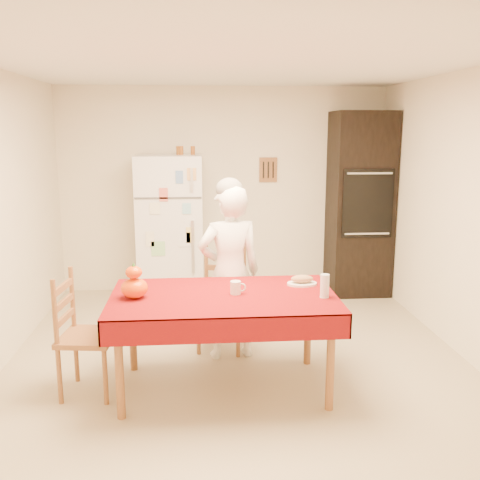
{
  "coord_description": "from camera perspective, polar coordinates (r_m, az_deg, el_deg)",
  "views": [
    {
      "loc": [
        -0.34,
        -4.35,
        1.98
      ],
      "look_at": [
        0.03,
        0.2,
        1.04
      ],
      "focal_mm": 40.0,
      "sensor_mm": 36.0,
      "label": 1
    }
  ],
  "objects": [
    {
      "name": "oven_cabinet",
      "position": [
        6.64,
        12.64,
        3.74
      ],
      "size": [
        0.7,
        0.62,
        2.2
      ],
      "color": "black",
      "rests_on": "floor"
    },
    {
      "name": "seated_woman",
      "position": [
        4.65,
        -1.11,
        -3.52
      ],
      "size": [
        0.61,
        0.46,
        1.53
      ],
      "primitive_type": "imported",
      "rotation": [
        0.0,
        0.0,
        3.31
      ],
      "color": "white",
      "rests_on": "floor"
    },
    {
      "name": "wine_glass",
      "position": [
        4.02,
        9.02,
        -4.85
      ],
      "size": [
        0.07,
        0.07,
        0.18
      ],
      "primitive_type": "cylinder",
      "color": "silver",
      "rests_on": "dining_table"
    },
    {
      "name": "pumpkin_lower",
      "position": [
        4.04,
        -11.19,
        -5.06
      ],
      "size": [
        0.2,
        0.2,
        0.15
      ],
      "primitive_type": "ellipsoid",
      "color": "#DE3C05",
      "rests_on": "dining_table"
    },
    {
      "name": "pumpkin_upper",
      "position": [
        4.01,
        -11.26,
        -3.4
      ],
      "size": [
        0.12,
        0.12,
        0.09
      ],
      "primitive_type": "ellipsoid",
      "color": "#E75005",
      "rests_on": "pumpkin_lower"
    },
    {
      "name": "floor",
      "position": [
        4.79,
        -0.23,
        -12.77
      ],
      "size": [
        4.5,
        4.5,
        0.0
      ],
      "primitive_type": "plane",
      "color": "tan",
      "rests_on": "ground"
    },
    {
      "name": "refrigerator",
      "position": [
        6.34,
        -7.42,
        1.28
      ],
      "size": [
        0.75,
        0.74,
        1.7
      ],
      "color": "white",
      "rests_on": "floor"
    },
    {
      "name": "chair_left",
      "position": [
        4.25,
        -16.75,
        -9.15
      ],
      "size": [
        0.45,
        0.47,
        0.95
      ],
      "rotation": [
        0.0,
        0.0,
        1.45
      ],
      "color": "brown",
      "rests_on": "floor"
    },
    {
      "name": "spice_jar_left",
      "position": [
        6.29,
        -6.59,
        9.47
      ],
      "size": [
        0.05,
        0.05,
        0.1
      ],
      "primitive_type": "cylinder",
      "color": "brown",
      "rests_on": "refrigerator"
    },
    {
      "name": "coffee_mug",
      "position": [
        4.06,
        -0.48,
        -5.1
      ],
      "size": [
        0.08,
        0.08,
        0.1
      ],
      "primitive_type": "cylinder",
      "color": "silver",
      "rests_on": "dining_table"
    },
    {
      "name": "bread_plate",
      "position": [
        4.34,
        6.63,
        -4.65
      ],
      "size": [
        0.24,
        0.24,
        0.02
      ],
      "primitive_type": "cylinder",
      "color": "white",
      "rests_on": "dining_table"
    },
    {
      "name": "room_shell",
      "position": [
        4.38,
        -0.24,
        6.93
      ],
      "size": [
        4.02,
        4.52,
        2.51
      ],
      "color": "#F3EACC",
      "rests_on": "ground"
    },
    {
      "name": "bread_loaf",
      "position": [
        4.33,
        6.64,
        -4.14
      ],
      "size": [
        0.18,
        0.1,
        0.06
      ],
      "primitive_type": "ellipsoid",
      "color": "tan",
      "rests_on": "bread_plate"
    },
    {
      "name": "spice_jar_mid",
      "position": [
        6.29,
        -6.29,
        9.47
      ],
      "size": [
        0.05,
        0.05,
        0.1
      ],
      "primitive_type": "cylinder",
      "color": "#9A521C",
      "rests_on": "refrigerator"
    },
    {
      "name": "spice_jar_right",
      "position": [
        6.29,
        -5.06,
        9.5
      ],
      "size": [
        0.05,
        0.05,
        0.1
      ],
      "primitive_type": "cylinder",
      "color": "#944C1A",
      "rests_on": "refrigerator"
    },
    {
      "name": "dining_table",
      "position": [
        4.08,
        -1.78,
        -6.79
      ],
      "size": [
        1.7,
        1.0,
        0.76
      ],
      "color": "brown",
      "rests_on": "floor"
    },
    {
      "name": "chair_far",
      "position": [
        4.95,
        -1.82,
        -5.7
      ],
      "size": [
        0.5,
        0.49,
        0.95
      ],
      "rotation": [
        0.0,
        0.0,
        -0.24
      ],
      "color": "brown",
      "rests_on": "floor"
    }
  ]
}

